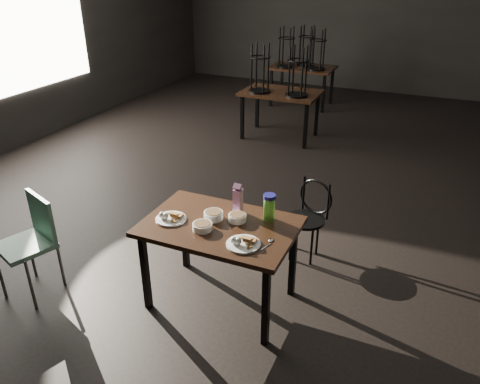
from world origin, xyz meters
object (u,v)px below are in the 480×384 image
at_px(juice_carton, 238,199).
at_px(bentwood_chair, 309,213).
at_px(school_chair, 32,237).
at_px(water_bottle, 269,207).
at_px(main_table, 220,233).

distance_m(juice_carton, bentwood_chair, 0.94).
relative_size(bentwood_chair, school_chair, 0.89).
bearing_deg(bentwood_chair, water_bottle, -83.62).
height_order(juice_carton, bentwood_chair, juice_carton).
bearing_deg(water_bottle, bentwood_chair, 79.37).
xyz_separation_m(main_table, juice_carton, (0.06, 0.23, 0.20)).
bearing_deg(school_chair, main_table, 37.78).
distance_m(main_table, bentwood_chair, 1.10).
xyz_separation_m(bentwood_chair, school_chair, (-2.00, -1.44, 0.07)).
distance_m(main_table, water_bottle, 0.44).
relative_size(main_table, water_bottle, 5.39).
relative_size(water_bottle, bentwood_chair, 0.29).
bearing_deg(juice_carton, school_chair, -155.99).
bearing_deg(main_table, juice_carton, 76.33).
height_order(juice_carton, water_bottle, juice_carton).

